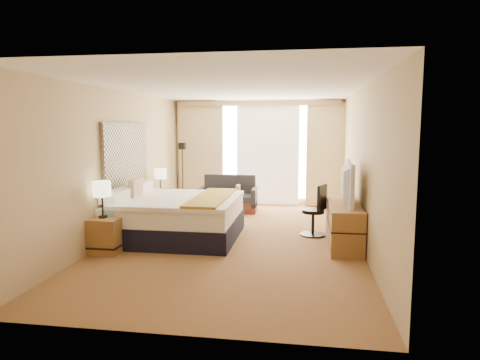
# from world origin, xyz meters

# --- Properties ---
(floor) EXTENTS (4.20, 7.00, 0.02)m
(floor) POSITION_xyz_m (0.00, 0.00, 0.00)
(floor) COLOR maroon
(floor) RESTS_ON ground
(ceiling) EXTENTS (4.20, 7.00, 0.02)m
(ceiling) POSITION_xyz_m (0.00, 0.00, 2.60)
(ceiling) COLOR white
(ceiling) RESTS_ON wall_back
(wall_back) EXTENTS (4.20, 0.02, 2.60)m
(wall_back) POSITION_xyz_m (0.00, 3.50, 1.30)
(wall_back) COLOR tan
(wall_back) RESTS_ON ground
(wall_front) EXTENTS (4.20, 0.02, 2.60)m
(wall_front) POSITION_xyz_m (0.00, -3.50, 1.30)
(wall_front) COLOR tan
(wall_front) RESTS_ON ground
(wall_left) EXTENTS (0.02, 7.00, 2.60)m
(wall_left) POSITION_xyz_m (-2.10, 0.00, 1.30)
(wall_left) COLOR tan
(wall_left) RESTS_ON ground
(wall_right) EXTENTS (0.02, 7.00, 2.60)m
(wall_right) POSITION_xyz_m (2.10, 0.00, 1.30)
(wall_right) COLOR tan
(wall_right) RESTS_ON ground
(headboard) EXTENTS (0.06, 1.85, 1.50)m
(headboard) POSITION_xyz_m (-2.06, 0.20, 1.28)
(headboard) COLOR black
(headboard) RESTS_ON wall_left
(nightstand_left) EXTENTS (0.45, 0.52, 0.55)m
(nightstand_left) POSITION_xyz_m (-1.87, -1.05, 0.28)
(nightstand_left) COLOR olive
(nightstand_left) RESTS_ON floor
(nightstand_right) EXTENTS (0.45, 0.52, 0.55)m
(nightstand_right) POSITION_xyz_m (-1.87, 1.45, 0.28)
(nightstand_right) COLOR olive
(nightstand_right) RESTS_ON floor
(media_dresser) EXTENTS (0.50, 1.80, 0.70)m
(media_dresser) POSITION_xyz_m (1.83, 0.00, 0.35)
(media_dresser) COLOR olive
(media_dresser) RESTS_ON floor
(window) EXTENTS (2.30, 0.02, 2.30)m
(window) POSITION_xyz_m (0.25, 3.47, 1.32)
(window) COLOR silver
(window) RESTS_ON wall_back
(curtains) EXTENTS (4.12, 0.19, 2.56)m
(curtains) POSITION_xyz_m (-0.00, 3.39, 1.41)
(curtains) COLOR #F8E3AF
(curtains) RESTS_ON floor
(bed) EXTENTS (2.14, 1.95, 1.04)m
(bed) POSITION_xyz_m (-1.06, -0.04, 0.38)
(bed) COLOR black
(bed) RESTS_ON floor
(loveseat) EXTENTS (1.34, 0.75, 0.82)m
(loveseat) POSITION_xyz_m (-0.57, 2.49, 0.27)
(loveseat) COLOR #5D251A
(loveseat) RESTS_ON floor
(floor_lamp) EXTENTS (0.20, 0.20, 1.57)m
(floor_lamp) POSITION_xyz_m (-1.80, 2.91, 1.11)
(floor_lamp) COLOR black
(floor_lamp) RESTS_ON floor
(desk_chair) EXTENTS (0.47, 0.47, 0.93)m
(desk_chair) POSITION_xyz_m (1.38, 0.46, 0.42)
(desk_chair) COLOR black
(desk_chair) RESTS_ON floor
(lamp_left) EXTENTS (0.27, 0.27, 0.57)m
(lamp_left) POSITION_xyz_m (-1.91, -1.09, 0.99)
(lamp_left) COLOR black
(lamp_left) RESTS_ON nightstand_left
(lamp_right) EXTENTS (0.25, 0.25, 0.52)m
(lamp_right) POSITION_xyz_m (-1.86, 1.44, 0.95)
(lamp_right) COLOR black
(lamp_right) RESTS_ON nightstand_right
(tissue_box) EXTENTS (0.15, 0.15, 0.11)m
(tissue_box) POSITION_xyz_m (-1.87, -0.97, 0.61)
(tissue_box) COLOR #99D2ED
(tissue_box) RESTS_ON nightstand_left
(telephone) EXTENTS (0.23, 0.20, 0.07)m
(telephone) POSITION_xyz_m (-1.77, 1.59, 0.59)
(telephone) COLOR black
(telephone) RESTS_ON nightstand_right
(television) EXTENTS (0.19, 1.20, 0.69)m
(television) POSITION_xyz_m (1.78, -0.09, 1.04)
(television) COLOR black
(television) RESTS_ON media_dresser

